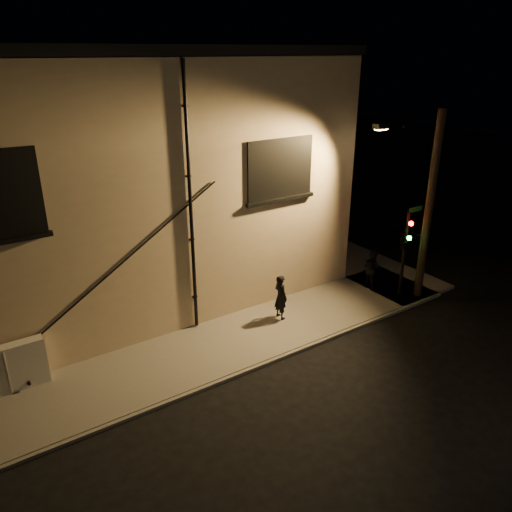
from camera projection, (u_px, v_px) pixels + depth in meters
ground at (293, 353)px, 15.40m from camera, size 90.00×90.00×0.00m
sidewalk at (248, 289)px, 19.37m from camera, size 21.00×16.00×0.12m
building at (90, 170)px, 19.06m from camera, size 16.20×12.23×8.80m
utility_cabinet at (6, 369)px, 13.25m from camera, size 2.06×0.35×1.35m
pedestrian_a at (281, 297)px, 16.89m from camera, size 0.39×0.58×1.58m
pedestrian_b at (372, 269)px, 19.08m from camera, size 0.60×0.76×1.55m
traffic_signal at (405, 240)px, 17.70m from camera, size 1.28×2.00×3.39m
streetlamp_pole at (426, 203)px, 17.43m from camera, size 2.02×1.38×6.90m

